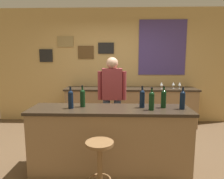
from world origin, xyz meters
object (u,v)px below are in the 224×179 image
(bartender, at_px, (112,95))
(wine_glass_c, at_px, (173,84))
(wine_bottle_d, at_px, (152,100))
(wine_glass_b, at_px, (161,84))
(wine_bottle_c, at_px, (142,98))
(wine_bottle_b, at_px, (83,97))
(wine_glass_d, at_px, (180,84))
(wine_bottle_e, at_px, (164,98))
(coffee_mug, at_px, (110,86))
(bar_stool, at_px, (100,160))
(wine_glass_a, at_px, (116,83))
(wine_bottle_f, at_px, (182,99))
(wine_bottle_a, at_px, (71,99))

(bartender, bearing_deg, wine_glass_c, 38.22)
(wine_bottle_d, distance_m, wine_glass_b, 2.12)
(wine_bottle_c, bearing_deg, wine_bottle_b, 178.79)
(wine_glass_c, xyz_separation_m, wine_glass_d, (0.13, -0.04, 0.00))
(wine_bottle_c, height_order, wine_bottle_e, same)
(wine_bottle_c, bearing_deg, wine_bottle_e, 0.50)
(wine_bottle_b, xyz_separation_m, wine_glass_c, (1.77, 1.94, -0.05))
(wine_bottle_e, bearing_deg, wine_bottle_c, -179.50)
(bartender, xyz_separation_m, wine_bottle_e, (0.75, -0.87, 0.12))
(wine_bottle_c, bearing_deg, wine_glass_b, 71.26)
(wine_bottle_c, relative_size, coffee_mug, 2.45)
(bartender, distance_m, wine_glass_c, 1.76)
(wine_bottle_c, xyz_separation_m, wine_glass_d, (1.06, 1.92, -0.05))
(bar_stool, relative_size, wine_bottle_c, 2.22)
(wine_glass_b, distance_m, coffee_mug, 1.19)
(wine_bottle_b, bearing_deg, wine_glass_c, 47.67)
(bar_stool, xyz_separation_m, coffee_mug, (0.00, 2.70, 0.49))
(wine_glass_b, height_order, wine_glass_d, same)
(wine_glass_a, xyz_separation_m, coffee_mug, (-0.13, 0.05, -0.06))
(wine_glass_c, bearing_deg, wine_bottle_f, -101.05)
(wine_bottle_f, bearing_deg, wine_bottle_d, -171.79)
(wine_bottle_c, xyz_separation_m, wine_glass_c, (0.93, 1.96, -0.05))
(wine_bottle_c, distance_m, wine_glass_a, 2.04)
(bar_stool, bearing_deg, wine_glass_c, 60.64)
(wine_glass_b, height_order, coffee_mug, wine_glass_b)
(coffee_mug, bearing_deg, wine_bottle_d, -73.55)
(wine_glass_a, bearing_deg, bartender, -92.34)
(wine_glass_a, distance_m, coffee_mug, 0.15)
(wine_bottle_d, distance_m, coffee_mug, 2.28)
(coffee_mug, bearing_deg, wine_glass_a, -19.82)
(wine_bottle_f, height_order, wine_glass_a, wine_bottle_f)
(wine_bottle_c, bearing_deg, wine_glass_a, 101.41)
(wine_glass_d, bearing_deg, wine_bottle_c, -118.97)
(wine_bottle_b, distance_m, wine_bottle_c, 0.84)
(wine_bottle_e, distance_m, wine_glass_b, 1.95)
(wine_bottle_a, height_order, coffee_mug, wine_bottle_a)
(wine_glass_b, bearing_deg, wine_bottle_f, -93.33)
(wine_glass_a, bearing_deg, wine_bottle_a, -105.62)
(wine_glass_a, xyz_separation_m, wine_glass_d, (1.47, -0.08, 0.00))
(wine_glass_b, bearing_deg, wine_bottle_c, -108.74)
(wine_bottle_e, relative_size, wine_glass_a, 1.97)
(wine_bottle_d, distance_m, wine_glass_a, 2.20)
(wine_bottle_d, xyz_separation_m, wine_bottle_f, (0.43, 0.06, 0.00))
(wine_bottle_b, height_order, wine_bottle_c, same)
(wine_bottle_e, relative_size, wine_glass_d, 1.97)
(bar_stool, bearing_deg, wine_bottle_c, 50.46)
(bartender, bearing_deg, coffee_mug, 94.10)
(bartender, bearing_deg, wine_glass_b, 43.52)
(wine_bottle_c, relative_size, wine_glass_a, 1.97)
(wine_bottle_b, height_order, wine_bottle_d, same)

